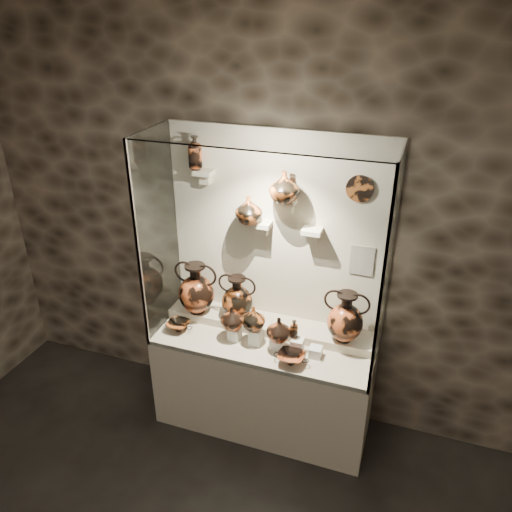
{
  "coord_description": "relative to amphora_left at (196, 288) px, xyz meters",
  "views": [
    {
      "loc": [
        0.98,
        -0.8,
        3.15
      ],
      "look_at": [
        -0.06,
        2.19,
        1.55
      ],
      "focal_mm": 35.0,
      "sensor_mm": 36.0,
      "label": 1
    }
  ],
  "objects": [
    {
      "name": "wall_back",
      "position": [
        0.61,
        0.2,
        0.48
      ],
      "size": [
        5.0,
        0.02,
        3.2
      ],
      "primitive_type": "cube",
      "color": "#2B241B",
      "rests_on": "ground"
    },
    {
      "name": "plinth",
      "position": [
        0.61,
        -0.12,
        -0.72
      ],
      "size": [
        1.7,
        0.6,
        0.8
      ],
      "primitive_type": "cube",
      "color": "beige",
      "rests_on": "floor"
    },
    {
      "name": "front_tier",
      "position": [
        0.61,
        -0.12,
        -0.3
      ],
      "size": [
        1.68,
        0.58,
        0.03
      ],
      "primitive_type": "cube",
      "color": "#C5B498",
      "rests_on": "plinth"
    },
    {
      "name": "rear_tier",
      "position": [
        0.61,
        0.06,
        -0.27
      ],
      "size": [
        1.7,
        0.25,
        0.1
      ],
      "primitive_type": "cube",
      "color": "#C5B498",
      "rests_on": "plinth"
    },
    {
      "name": "back_panel",
      "position": [
        0.61,
        0.2,
        0.48
      ],
      "size": [
        1.7,
        0.03,
        1.6
      ],
      "primitive_type": "cube",
      "color": "beige",
      "rests_on": "plinth"
    },
    {
      "name": "glass_front",
      "position": [
        0.61,
        -0.41,
        0.48
      ],
      "size": [
        1.7,
        0.01,
        1.6
      ],
      "primitive_type": "cube",
      "color": "white",
      "rests_on": "plinth"
    },
    {
      "name": "glass_left",
      "position": [
        -0.23,
        -0.12,
        0.48
      ],
      "size": [
        0.01,
        0.6,
        1.6
      ],
      "primitive_type": "cube",
      "color": "white",
      "rests_on": "plinth"
    },
    {
      "name": "glass_right",
      "position": [
        1.46,
        -0.12,
        0.48
      ],
      "size": [
        0.01,
        0.6,
        1.6
      ],
      "primitive_type": "cube",
      "color": "white",
      "rests_on": "plinth"
    },
    {
      "name": "glass_top",
      "position": [
        0.61,
        -0.12,
        1.28
      ],
      "size": [
        1.7,
        0.6,
        0.01
      ],
      "primitive_type": "cube",
      "color": "white",
      "rests_on": "back_panel"
    },
    {
      "name": "frame_post_left",
      "position": [
        -0.23,
        -0.41,
        0.48
      ],
      "size": [
        0.02,
        0.02,
        1.6
      ],
      "primitive_type": "cube",
      "color": "gray",
      "rests_on": "plinth"
    },
    {
      "name": "frame_post_right",
      "position": [
        1.45,
        -0.41,
        0.48
      ],
      "size": [
        0.02,
        0.02,
        1.6
      ],
      "primitive_type": "cube",
      "color": "gray",
      "rests_on": "plinth"
    },
    {
      "name": "pedestal_a",
      "position": [
        0.39,
        -0.17,
        -0.24
      ],
      "size": [
        0.09,
        0.09,
        0.1
      ],
      "primitive_type": "cube",
      "color": "silver",
      "rests_on": "front_tier"
    },
    {
      "name": "pedestal_b",
      "position": [
        0.56,
        -0.17,
        -0.22
      ],
      "size": [
        0.09,
        0.09,
        0.13
      ],
      "primitive_type": "cube",
      "color": "silver",
      "rests_on": "front_tier"
    },
    {
      "name": "pedestal_c",
      "position": [
        0.73,
        -0.17,
        -0.24
      ],
      "size": [
        0.09,
        0.09,
        0.09
      ],
      "primitive_type": "cube",
      "color": "silver",
      "rests_on": "front_tier"
    },
    {
      "name": "pedestal_d",
      "position": [
        0.89,
        -0.17,
        -0.23
      ],
      "size": [
        0.09,
        0.09,
        0.12
      ],
      "primitive_type": "cube",
      "color": "silver",
      "rests_on": "front_tier"
    },
    {
      "name": "pedestal_e",
      "position": [
        1.03,
        -0.17,
        -0.25
      ],
      "size": [
        0.09,
        0.09,
        0.08
      ],
      "primitive_type": "cube",
      "color": "silver",
      "rests_on": "front_tier"
    },
    {
      "name": "bracket_ul",
      "position": [
        0.06,
        0.12,
        0.93
      ],
      "size": [
        0.14,
        0.12,
        0.04
      ],
      "primitive_type": "cube",
      "color": "beige",
      "rests_on": "back_panel"
    },
    {
      "name": "bracket_ca",
      "position": [
        0.51,
        0.12,
        0.58
      ],
      "size": [
        0.14,
        0.12,
        0.04
      ],
      "primitive_type": "cube",
      "color": "beige",
      "rests_on": "back_panel"
    },
    {
      "name": "bracket_cb",
      "position": [
        0.71,
        0.12,
        0.78
      ],
      "size": [
        0.1,
        0.12,
        0.04
      ],
      "primitive_type": "cube",
      "color": "beige",
      "rests_on": "back_panel"
    },
    {
      "name": "bracket_cc",
      "position": [
        0.89,
        0.12,
        0.58
      ],
      "size": [
        0.14,
        0.12,
        0.04
      ],
      "primitive_type": "cube",
      "color": "beige",
      "rests_on": "back_panel"
    },
    {
      "name": "amphora_left",
      "position": [
        0.0,
        0.0,
        0.0
      ],
      "size": [
        0.38,
        0.38,
        0.43
      ],
      "primitive_type": null,
      "rotation": [
        0.0,
        0.0,
        0.1
      ],
      "color": "#B94E23",
      "rests_on": "rear_tier"
    },
    {
      "name": "amphora_mid",
      "position": [
        0.34,
        0.02,
        -0.03
      ],
      "size": [
        0.36,
        0.36,
        0.37
      ],
      "primitive_type": null,
      "rotation": [
        0.0,
        0.0,
        0.24
      ],
      "color": "#9A471B",
      "rests_on": "rear_tier"
    },
    {
      "name": "amphora_right",
      "position": [
        1.2,
        0.01,
        -0.02
      ],
      "size": [
        0.37,
        0.37,
        0.4
      ],
      "primitive_type": null,
      "rotation": [
        0.0,
        0.0,
        0.15
      ],
      "color": "#B94E23",
      "rests_on": "rear_tier"
    },
    {
      "name": "jug_a",
      "position": [
        0.37,
        -0.17,
        -0.09
      ],
      "size": [
        0.18,
        0.18,
        0.18
      ],
      "primitive_type": "imported",
      "rotation": [
        0.0,
        0.0,
        -0.02
      ],
      "color": "#B94E23",
      "rests_on": "pedestal_a"
    },
    {
      "name": "jug_b",
      "position": [
        0.54,
        -0.16,
        -0.06
      ],
      "size": [
        0.23,
        0.23,
        0.19
      ],
      "primitive_type": "imported",
      "rotation": [
        0.0,
        0.0,
        -0.39
      ],
      "color": "#9A471B",
      "rests_on": "pedestal_b"
    },
    {
      "name": "jug_c",
      "position": [
        0.75,
        -0.18,
        -0.1
      ],
      "size": [
        0.22,
        0.22,
        0.19
      ],
      "primitive_type": "imported",
      "rotation": [
        0.0,
        0.0,
        0.26
      ],
      "color": "#B94E23",
      "rests_on": "pedestal_c"
    },
    {
      "name": "lekythos_small",
      "position": [
        0.86,
        -0.15,
        -0.08
      ],
      "size": [
        0.08,
        0.08,
        0.16
      ],
      "primitive_type": null,
      "rotation": [
        0.0,
        0.0,
        -0.13
      ],
      "color": "#9A471B",
      "rests_on": "pedestal_d"
    },
    {
      "name": "kylix_left",
      "position": [
        -0.08,
        -0.2,
        -0.24
      ],
      "size": [
        0.26,
        0.23,
        0.09
      ],
      "primitive_type": null,
      "rotation": [
        0.0,
        0.0,
        0.16
      ],
      "color": "#9A471B",
      "rests_on": "front_tier"
    },
    {
      "name": "kylix_right",
      "position": [
        0.88,
        -0.3,
        -0.24
      ],
      "size": [
        0.29,
        0.26,
        0.1
      ],
      "primitive_type": null,
      "rotation": [
        0.0,
        0.0,
        -0.23
      ],
      "color": "#B94E23",
      "rests_on": "front_tier"
    },
    {
      "name": "lekythos_tall",
      "position": [
        -0.0,
        0.12,
        1.09
      ],
      "size": [
        0.14,
        0.14,
        0.27
      ],
      "primitive_type": null,
      "rotation": [
        0.0,
        0.0,
        -0.4
      ],
      "color": "#B94E23",
      "rests_on": "bracket_ul"
    },
    {
      "name": "ovoid_vase_a",
      "position": [
        0.42,
        0.07,
        0.7
      ],
      "size": [
        0.24,
        0.24,
        0.21
      ],
      "primitive_type": "imported",
      "rotation": [
        0.0,
        0.0,
        -0.25
      ],
      "color": "#9A471B",
      "rests_on": "bracket_ca"
    },
    {
      "name": "ovoid_vase_b",
      "position": [
        0.69,
        0.07,
        0.91
      ],
      "size": [
        0.23,
        0.23,
        0.22
      ],
      "primitive_type": "imported",
      "rotation": [
        0.0,
        0.0,
        0.07
      ],
      "color": "#9A471B",
      "rests_on": "bracket_cb"
    },
    {
      "name": "wall_plate",
      "position": [
        1.19,
        0.17,
        0.92
      ],
      "size": [
        0.19,
        0.02,
        0.19
      ],
      "primitive_type": "cylinder",
      "rotation": [
        1.57,
        0.0,
        0.0
      ],
      "color": "brown",
      "rests_on": "back_panel"
    },
    {
      "name": "info_placard",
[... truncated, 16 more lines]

